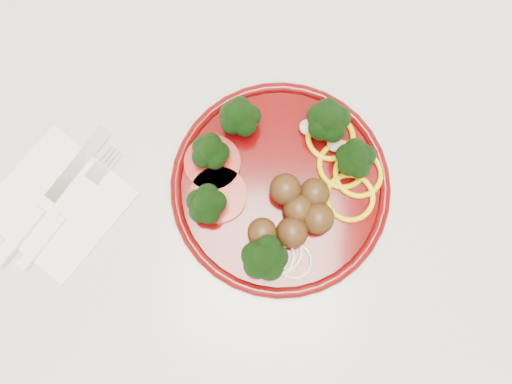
{
  "coord_description": "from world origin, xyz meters",
  "views": [
    {
      "loc": [
        -0.21,
        1.56,
        1.52
      ],
      "look_at": [
        -0.22,
        1.68,
        0.92
      ],
      "focal_mm": 35.0,
      "sensor_mm": 36.0,
      "label": 1
    }
  ],
  "objects_px": {
    "fork": "(53,228)",
    "knife": "(38,213)",
    "plate": "(279,184)",
    "napkin": "(58,203)"
  },
  "relations": [
    {
      "from": "knife",
      "to": "fork",
      "type": "xyz_separation_m",
      "value": [
        0.02,
        -0.02,
        -0.0
      ]
    },
    {
      "from": "plate",
      "to": "napkin",
      "type": "distance_m",
      "value": 0.28
    },
    {
      "from": "fork",
      "to": "knife",
      "type": "bearing_deg",
      "value": 83.0
    },
    {
      "from": "knife",
      "to": "fork",
      "type": "distance_m",
      "value": 0.03
    },
    {
      "from": "fork",
      "to": "plate",
      "type": "bearing_deg",
      "value": -43.82
    },
    {
      "from": "knife",
      "to": "fork",
      "type": "height_order",
      "value": "knife"
    },
    {
      "from": "napkin",
      "to": "fork",
      "type": "relative_size",
      "value": 0.89
    },
    {
      "from": "napkin",
      "to": "knife",
      "type": "bearing_deg",
      "value": -145.59
    },
    {
      "from": "plate",
      "to": "napkin",
      "type": "xyz_separation_m",
      "value": [
        -0.28,
        -0.03,
        -0.02
      ]
    },
    {
      "from": "plate",
      "to": "knife",
      "type": "xyz_separation_m",
      "value": [
        -0.3,
        -0.05,
        -0.01
      ]
    }
  ]
}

